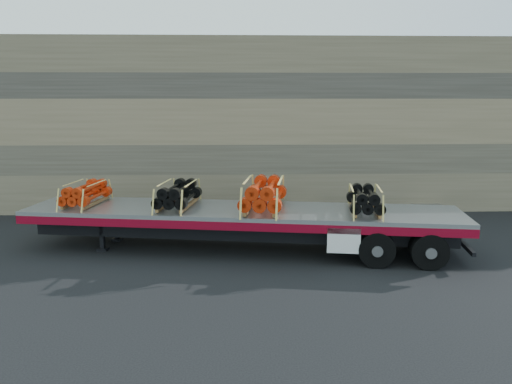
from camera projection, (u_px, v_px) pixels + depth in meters
ground at (261, 250)px, 15.43m from camera, size 120.00×120.00×0.00m
rock_wall at (254, 125)px, 21.17m from camera, size 44.00×3.00×7.00m
trailer at (242, 229)px, 15.30m from camera, size 13.39×4.55×1.32m
bundle_front at (86, 194)px, 15.71m from camera, size 1.23×2.01×0.67m
bundle_midfront at (178, 195)px, 15.34m from camera, size 1.33×2.19×0.73m
bundle_midrear at (264, 195)px, 15.01m from camera, size 1.59×2.60×0.86m
bundle_rear at (365, 200)px, 14.67m from camera, size 1.26×2.06×0.69m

